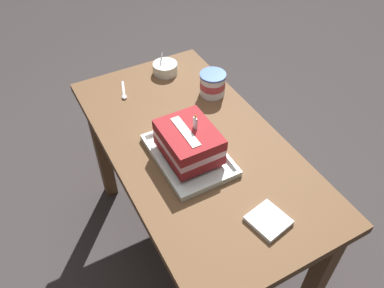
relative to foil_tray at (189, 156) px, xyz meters
The scene contains 8 objects.
ground_plane 0.73m from the foil_tray, 135.19° to the left, with size 8.00×8.00×0.00m, color #383333.
dining_table 0.15m from the foil_tray, 135.19° to the left, with size 1.16×0.61×0.72m.
foil_tray is the anchor object (origin of this frame).
birthday_cake 0.07m from the foil_tray, 90.00° to the right, with size 0.22×0.17×0.16m.
bowl_stack 0.54m from the foil_tray, 163.23° to the left, with size 0.11×0.11×0.09m.
ice_cream_tub 0.39m from the foil_tray, 137.03° to the left, with size 0.11×0.11×0.10m.
serving_spoon_near_tray 0.46m from the foil_tray, behind, with size 0.13×0.06×0.01m.
napkin_pile 0.37m from the foil_tray, 13.26° to the left, with size 0.13×0.13×0.02m.
Camera 1 is at (0.91, -0.50, 1.73)m, focal length 36.53 mm.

